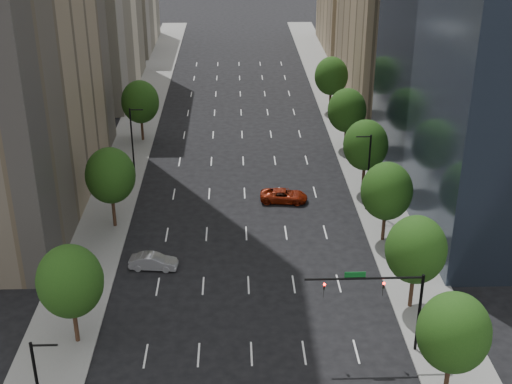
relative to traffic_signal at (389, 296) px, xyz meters
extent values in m
cube|color=slate|center=(-26.03, 30.00, -5.10)|extent=(6.00, 200.00, 0.15)
cube|color=slate|center=(4.97, 30.00, -5.10)|extent=(6.00, 200.00, 0.15)
cube|color=beige|center=(-35.53, 106.00, 3.83)|extent=(14.00, 26.00, 18.00)
cube|color=#8C7759|center=(14.47, 70.00, 9.83)|extent=(14.00, 30.00, 30.00)
cube|color=#8C7759|center=(14.47, 103.00, 2.83)|extent=(14.00, 26.00, 16.00)
cylinder|color=#382316|center=(3.47, -5.00, -3.30)|extent=(0.36, 0.36, 3.75)
ellipsoid|color=#14370F|center=(3.47, -5.00, 0.23)|extent=(5.20, 5.20, 5.98)
cylinder|color=#382316|center=(3.47, 6.00, -3.17)|extent=(0.36, 0.36, 4.00)
ellipsoid|color=#14370F|center=(3.47, 6.00, 0.59)|extent=(5.20, 5.20, 5.98)
cylinder|color=#382316|center=(3.47, 18.00, -3.22)|extent=(0.36, 0.36, 3.90)
ellipsoid|color=#14370F|center=(3.47, 18.00, 0.44)|extent=(5.20, 5.20, 5.98)
cylinder|color=#382316|center=(3.47, 30.00, -3.12)|extent=(0.36, 0.36, 4.10)
ellipsoid|color=#14370F|center=(3.47, 30.00, 0.73)|extent=(5.20, 5.20, 5.98)
cylinder|color=#382316|center=(3.47, 44.00, -3.27)|extent=(0.36, 0.36, 3.80)
ellipsoid|color=#14370F|center=(3.47, 44.00, 0.30)|extent=(5.20, 5.20, 5.98)
cylinder|color=#382316|center=(3.47, 60.00, -3.17)|extent=(0.36, 0.36, 4.00)
ellipsoid|color=#14370F|center=(3.47, 60.00, 0.59)|extent=(5.20, 5.20, 5.98)
cylinder|color=#382316|center=(-24.53, 2.00, -3.17)|extent=(0.36, 0.36, 4.00)
ellipsoid|color=#14370F|center=(-24.53, 2.00, 0.59)|extent=(5.20, 5.20, 5.98)
cylinder|color=#382316|center=(-24.53, 22.00, -3.10)|extent=(0.36, 0.36, 4.15)
ellipsoid|color=#14370F|center=(-24.53, 22.00, 0.80)|extent=(5.20, 5.20, 5.98)
cylinder|color=#382316|center=(-24.53, 48.00, -3.20)|extent=(0.36, 0.36, 3.95)
ellipsoid|color=#14370F|center=(-24.53, 48.00, 0.52)|extent=(5.20, 5.20, 5.98)
cylinder|color=black|center=(2.97, 25.00, -0.67)|extent=(0.20, 0.20, 9.00)
cylinder|color=black|center=(2.17, 25.00, 3.63)|extent=(1.60, 0.14, 0.14)
cylinder|color=black|center=(-23.23, -10.00, 3.63)|extent=(1.60, 0.14, 0.14)
cylinder|color=black|center=(-24.03, 35.00, -0.67)|extent=(0.20, 0.20, 9.00)
cylinder|color=black|center=(-23.23, 35.00, 3.63)|extent=(1.60, 0.14, 0.14)
cylinder|color=black|center=(2.47, 0.00, -1.67)|extent=(0.24, 0.24, 7.00)
cylinder|color=black|center=(-2.03, 0.00, 1.63)|extent=(9.00, 0.18, 0.18)
imported|color=black|center=(-0.53, 0.00, 1.08)|extent=(0.18, 0.22, 1.10)
imported|color=black|center=(-5.03, 0.00, 1.08)|extent=(0.18, 0.22, 1.10)
sphere|color=#FF0C07|center=(-0.53, -0.18, 1.28)|extent=(0.20, 0.20, 0.20)
sphere|color=#FF0C07|center=(-5.03, -0.18, 1.28)|extent=(0.20, 0.20, 0.20)
cube|color=#0C591E|center=(-2.73, 0.00, 1.98)|extent=(1.60, 0.06, 0.45)
imported|color=#96979B|center=(-19.53, 13.23, -4.42)|extent=(4.72, 2.07, 1.51)
imported|color=maroon|center=(-6.05, 27.57, -4.42)|extent=(5.66, 3.09, 1.50)
camera|label=1|loc=(-11.64, -44.25, 29.55)|focal=48.73mm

